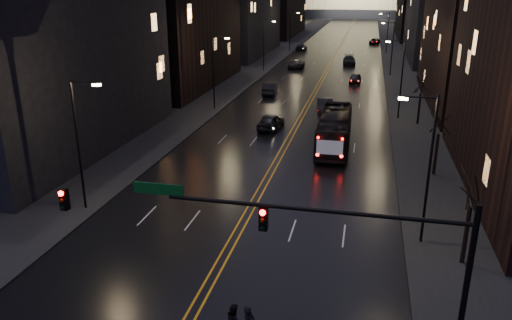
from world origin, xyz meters
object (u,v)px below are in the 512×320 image
Objects in this scene: traffic_signal at (323,236)px; receding_car_a at (325,106)px; oncoming_car_a at (271,122)px; bus at (335,130)px; oncoming_car_b at (270,88)px.

traffic_signal is 3.36× the size of receding_car_a.
traffic_signal is at bearing 110.64° from oncoming_car_a.
bus is 2.38× the size of oncoming_car_b.
oncoming_car_b is at bearing 124.88° from receding_car_a.
bus is 2.35× the size of receding_car_a.
bus is (-1.33, 28.00, -3.42)m from traffic_signal.
traffic_signal is 34.12m from oncoming_car_a.
traffic_signal is at bearing -88.12° from bus.
oncoming_car_a is 18.22m from oncoming_car_b.
receding_car_a is at bearing 94.71° from traffic_signal.
traffic_signal reaches higher than oncoming_car_a.
traffic_signal is 41.73m from receding_car_a.
oncoming_car_b is at bearing 114.42° from bus.
bus is at bearing 92.72° from traffic_signal.
oncoming_car_a is (-8.41, 32.79, -4.27)m from traffic_signal.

